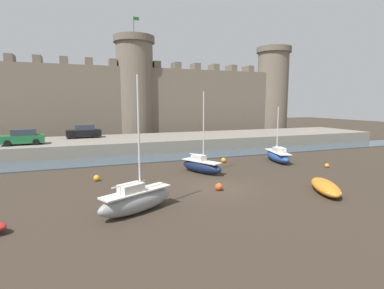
% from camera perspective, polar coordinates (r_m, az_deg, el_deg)
% --- Properties ---
extents(ground_plane, '(160.00, 160.00, 0.00)m').
position_cam_1_polar(ground_plane, '(20.66, 5.36, -8.25)').
color(ground_plane, '#382D23').
extents(water_channel, '(80.00, 4.50, 0.10)m').
position_cam_1_polar(water_channel, '(31.83, -4.43, -2.41)').
color(water_channel, '#3D4C56').
rests_on(water_channel, ground).
extents(quay_road, '(64.41, 10.00, 1.43)m').
position_cam_1_polar(quay_road, '(38.66, -7.48, 0.37)').
color(quay_road, gray).
rests_on(quay_road, ground).
extents(castle, '(58.82, 6.41, 19.08)m').
position_cam_1_polar(castle, '(49.51, -10.72, 9.15)').
color(castle, '#706354').
rests_on(castle, ground).
extents(sailboat_midflat_right, '(2.81, 4.16, 6.65)m').
position_cam_1_polar(sailboat_midflat_right, '(24.77, 1.78, -4.01)').
color(sailboat_midflat_right, '#141E3D').
rests_on(sailboat_midflat_right, ground).
extents(rowboat_midflat_centre, '(3.04, 4.19, 0.75)m').
position_cam_1_polar(rowboat_midflat_centre, '(21.30, 24.07, -7.34)').
color(rowboat_midflat_centre, orange).
rests_on(rowboat_midflat_centre, ground).
extents(sailboat_near_channel_right, '(4.56, 3.00, 7.16)m').
position_cam_1_polar(sailboat_near_channel_right, '(16.23, -10.52, -10.31)').
color(sailboat_near_channel_right, gray).
rests_on(sailboat_near_channel_right, ground).
extents(sailboat_foreground_centre, '(2.41, 4.75, 5.39)m').
position_cam_1_polar(sailboat_foreground_centre, '(30.64, 16.00, -2.06)').
color(sailboat_foreground_centre, '#234793').
rests_on(sailboat_foreground_centre, ground).
extents(mooring_buoy_off_centre, '(0.45, 0.45, 0.45)m').
position_cam_1_polar(mooring_buoy_off_centre, '(23.37, -17.70, -6.11)').
color(mooring_buoy_off_centre, orange).
rests_on(mooring_buoy_off_centre, ground).
extents(mooring_buoy_mid_mud, '(0.37, 0.37, 0.37)m').
position_cam_1_polar(mooring_buoy_mid_mud, '(29.45, 24.32, -3.67)').
color(mooring_buoy_mid_mud, orange).
rests_on(mooring_buoy_mid_mud, ground).
extents(mooring_buoy_near_shore, '(0.49, 0.49, 0.49)m').
position_cam_1_polar(mooring_buoy_near_shore, '(20.03, 5.15, -8.04)').
color(mooring_buoy_near_shore, '#E04C1E').
rests_on(mooring_buoy_near_shore, ground).
extents(mooring_buoy_near_channel, '(0.47, 0.47, 0.47)m').
position_cam_1_polar(mooring_buoy_near_channel, '(29.22, 6.04, -2.99)').
color(mooring_buoy_near_channel, orange).
rests_on(mooring_buoy_near_channel, ground).
extents(car_quay_west, '(4.19, 2.06, 1.62)m').
position_cam_1_polar(car_quay_west, '(39.64, -19.90, 2.33)').
color(car_quay_west, black).
rests_on(car_quay_west, quay_road).
extents(car_quay_centre_west, '(4.19, 2.06, 1.62)m').
position_cam_1_polar(car_quay_centre_west, '(35.67, -29.52, 1.20)').
color(car_quay_centre_west, '#1E6638').
rests_on(car_quay_centre_west, quay_road).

